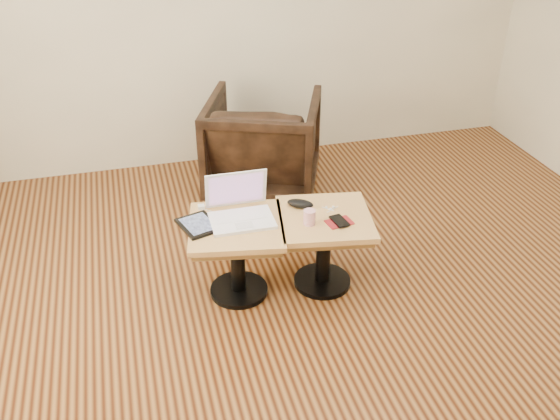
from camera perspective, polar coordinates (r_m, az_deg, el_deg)
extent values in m
cube|color=#3B180A|center=(3.24, 4.94, -11.85)|extent=(4.50, 4.50, 0.01)
cylinder|color=black|center=(3.54, -3.77, -7.29)|extent=(0.32, 0.32, 0.03)
cylinder|color=black|center=(3.41, -3.89, -4.53)|extent=(0.08, 0.08, 0.39)
cube|color=brown|center=(3.31, -4.00, -2.03)|extent=(0.53, 0.53, 0.04)
cube|color=#B5783F|center=(3.29, -4.02, -1.53)|extent=(0.57, 0.57, 0.03)
cylinder|color=black|center=(3.60, 3.88, -6.48)|extent=(0.32, 0.32, 0.03)
cylinder|color=black|center=(3.48, 4.00, -3.74)|extent=(0.08, 0.08, 0.39)
cube|color=brown|center=(3.38, 4.10, -1.27)|extent=(0.52, 0.52, 0.04)
cube|color=#B5783F|center=(3.36, 4.12, -0.78)|extent=(0.57, 0.57, 0.03)
cube|color=white|center=(3.30, -3.50, -0.97)|extent=(0.33, 0.23, 0.02)
cube|color=silver|center=(3.32, -3.63, -0.51)|extent=(0.27, 0.11, 0.00)
cube|color=silver|center=(3.24, -3.27, -1.41)|extent=(0.09, 0.06, 0.00)
cube|color=white|center=(3.35, -4.04, 1.96)|extent=(0.33, 0.05, 0.22)
cube|color=#9F3943|center=(3.35, -4.04, 1.96)|extent=(0.29, 0.04, 0.18)
cube|color=black|center=(3.28, -7.48, -1.36)|extent=(0.24, 0.27, 0.01)
cube|color=#191E38|center=(3.28, -7.49, -1.24)|extent=(0.19, 0.22, 0.00)
cube|color=white|center=(3.44, -7.20, 0.28)|extent=(0.04, 0.04, 0.02)
ellipsoid|color=black|center=(3.42, 1.86, 0.59)|extent=(0.16, 0.13, 0.05)
cylinder|color=#D84F6D|center=(3.26, 2.71, -0.67)|extent=(0.09, 0.09, 0.08)
sphere|color=white|center=(3.41, 4.64, 0.10)|extent=(0.02, 0.02, 0.02)
sphere|color=white|center=(3.43, 4.90, 0.28)|extent=(0.02, 0.02, 0.02)
sphere|color=white|center=(3.42, 4.26, 0.24)|extent=(0.02, 0.02, 0.02)
cylinder|color=white|center=(3.41, 4.64, 0.01)|extent=(0.08, 0.05, 0.00)
cube|color=maroon|center=(3.30, 5.44, -1.13)|extent=(0.15, 0.11, 0.01)
cube|color=black|center=(3.30, 5.45, -1.00)|extent=(0.08, 0.13, 0.01)
imported|color=black|center=(4.38, -1.55, 5.98)|extent=(0.98, 0.99, 0.70)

